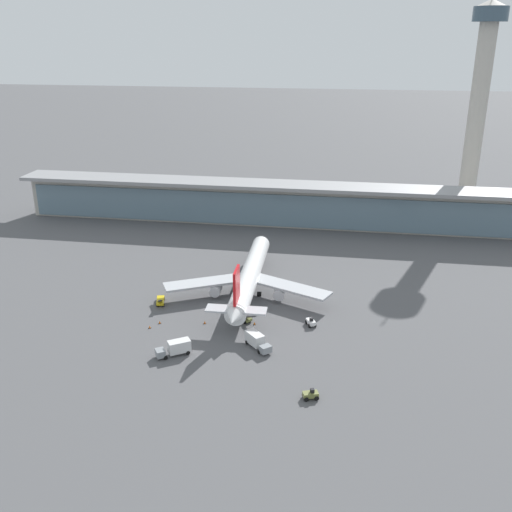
# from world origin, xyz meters

# --- Properties ---
(ground_plane) EXTENTS (1200.00, 1200.00, 0.00)m
(ground_plane) POSITION_xyz_m (0.00, 0.00, 0.00)
(ground_plane) COLOR #515154
(airliner_on_stand) EXTENTS (42.81, 55.61, 14.82)m
(airliner_on_stand) POSITION_xyz_m (-0.20, 5.20, 4.67)
(airliner_on_stand) COLOR white
(airliner_on_stand) RESTS_ON ground
(service_truck_near_nose_olive) EXTENTS (6.38, 4.95, 2.70)m
(service_truck_near_nose_olive) POSITION_xyz_m (0.95, -10.07, 0.81)
(service_truck_near_nose_olive) COLOR olive
(service_truck_near_nose_olive) RESTS_ON ground
(service_truck_under_wing_olive) EXTENTS (3.26, 2.55, 2.05)m
(service_truck_under_wing_olive) POSITION_xyz_m (18.85, -38.41, 0.87)
(service_truck_under_wing_olive) COLOR olive
(service_truck_under_wing_olive) RESTS_ON ground
(service_truck_mid_apron_grey) EXTENTS (6.64, 6.92, 3.10)m
(service_truck_mid_apron_grey) POSITION_xyz_m (6.10, -21.70, 1.69)
(service_truck_mid_apron_grey) COLOR gray
(service_truck_mid_apron_grey) RESTS_ON ground
(service_truck_by_tail_yellow) EXTENTS (3.16, 6.91, 2.70)m
(service_truck_by_tail_yellow) POSITION_xyz_m (-21.01, -4.43, 0.81)
(service_truck_by_tail_yellow) COLOR yellow
(service_truck_by_tail_yellow) RESTS_ON ground
(service_truck_on_taxiway_white) EXTENTS (2.77, 3.32, 2.05)m
(service_truck_on_taxiway_white) POSITION_xyz_m (16.78, -9.87, 0.87)
(service_truck_on_taxiway_white) COLOR silver
(service_truck_on_taxiway_white) RESTS_ON ground
(service_truck_at_far_stand_grey) EXTENTS (7.37, 5.92, 3.10)m
(service_truck_at_far_stand_grey) POSITION_xyz_m (-10.14, -27.40, 1.69)
(service_truck_at_far_stand_grey) COLOR gray
(service_truck_at_far_stand_grey) RESTS_ON ground
(terminal_building) EXTENTS (183.60, 12.80, 15.20)m
(terminal_building) POSITION_xyz_m (0.00, 63.33, 7.87)
(terminal_building) COLOR #B2ADA3
(terminal_building) RESTS_ON ground
(control_tower) EXTENTS (12.00, 12.00, 79.02)m
(control_tower) POSITION_xyz_m (68.77, 98.60, 42.95)
(control_tower) COLOR #B2ADA3
(control_tower) RESTS_ON ground
(safety_cone_alpha) EXTENTS (0.62, 0.62, 0.70)m
(safety_cone_alpha) POSITION_xyz_m (-19.41, -17.16, 0.32)
(safety_cone_alpha) COLOR orange
(safety_cone_alpha) RESTS_ON ground
(safety_cone_bravo) EXTENTS (0.62, 0.62, 0.70)m
(safety_cone_bravo) POSITION_xyz_m (-0.57, -10.30, 0.32)
(safety_cone_bravo) COLOR orange
(safety_cone_bravo) RESTS_ON ground
(safety_cone_charlie) EXTENTS (0.62, 0.62, 0.70)m
(safety_cone_charlie) POSITION_xyz_m (-7.56, -12.95, 0.32)
(safety_cone_charlie) COLOR orange
(safety_cone_charlie) RESTS_ON ground
(safety_cone_delta) EXTENTS (0.62, 0.62, 0.70)m
(safety_cone_delta) POSITION_xyz_m (3.90, -11.52, 0.32)
(safety_cone_delta) COLOR orange
(safety_cone_delta) RESTS_ON ground
(safety_cone_echo) EXTENTS (0.62, 0.62, 0.70)m
(safety_cone_echo) POSITION_xyz_m (-17.89, -14.58, 0.32)
(safety_cone_echo) COLOR orange
(safety_cone_echo) RESTS_ON ground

